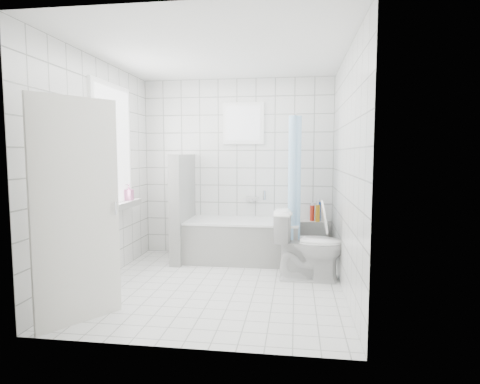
# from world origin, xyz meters

# --- Properties ---
(ground) EXTENTS (3.00, 3.00, 0.00)m
(ground) POSITION_xyz_m (0.00, 0.00, 0.00)
(ground) COLOR white
(ground) RESTS_ON ground
(ceiling) EXTENTS (3.00, 3.00, 0.00)m
(ceiling) POSITION_xyz_m (0.00, 0.00, 2.60)
(ceiling) COLOR white
(ceiling) RESTS_ON ground
(wall_back) EXTENTS (2.80, 0.02, 2.60)m
(wall_back) POSITION_xyz_m (0.00, 1.50, 1.30)
(wall_back) COLOR white
(wall_back) RESTS_ON ground
(wall_front) EXTENTS (2.80, 0.02, 2.60)m
(wall_front) POSITION_xyz_m (0.00, -1.50, 1.30)
(wall_front) COLOR white
(wall_front) RESTS_ON ground
(wall_left) EXTENTS (0.02, 3.00, 2.60)m
(wall_left) POSITION_xyz_m (-1.40, 0.00, 1.30)
(wall_left) COLOR white
(wall_left) RESTS_ON ground
(wall_right) EXTENTS (0.02, 3.00, 2.60)m
(wall_right) POSITION_xyz_m (1.40, 0.00, 1.30)
(wall_right) COLOR white
(wall_right) RESTS_ON ground
(window_left) EXTENTS (0.01, 0.90, 1.40)m
(window_left) POSITION_xyz_m (-1.35, 0.30, 1.60)
(window_left) COLOR white
(window_left) RESTS_ON wall_left
(window_back) EXTENTS (0.50, 0.01, 0.50)m
(window_back) POSITION_xyz_m (0.10, 1.46, 1.95)
(window_back) COLOR white
(window_back) RESTS_ON wall_back
(window_sill) EXTENTS (0.18, 1.02, 0.08)m
(window_sill) POSITION_xyz_m (-1.31, 0.30, 0.86)
(window_sill) COLOR white
(window_sill) RESTS_ON wall_left
(door) EXTENTS (0.47, 0.69, 2.00)m
(door) POSITION_xyz_m (-1.03, -1.15, 1.00)
(door) COLOR silver
(door) RESTS_ON ground
(bathtub) EXTENTS (1.57, 0.77, 0.58)m
(bathtub) POSITION_xyz_m (0.13, 1.12, 0.29)
(bathtub) COLOR white
(bathtub) RESTS_ON ground
(partition_wall) EXTENTS (0.15, 0.85, 1.50)m
(partition_wall) POSITION_xyz_m (-0.71, 1.07, 0.75)
(partition_wall) COLOR white
(partition_wall) RESTS_ON ground
(tiled_ledge) EXTENTS (0.40, 0.24, 0.55)m
(tiled_ledge) POSITION_xyz_m (1.13, 1.38, 0.28)
(tiled_ledge) COLOR white
(tiled_ledge) RESTS_ON ground
(toilet) EXTENTS (0.83, 0.48, 0.84)m
(toilet) POSITION_xyz_m (1.03, 0.39, 0.42)
(toilet) COLOR white
(toilet) RESTS_ON ground
(curtain_rod) EXTENTS (0.02, 0.80, 0.02)m
(curtain_rod) POSITION_xyz_m (0.86, 1.10, 2.00)
(curtain_rod) COLOR silver
(curtain_rod) RESTS_ON wall_back
(shower_curtain) EXTENTS (0.14, 0.48, 1.78)m
(shower_curtain) POSITION_xyz_m (0.86, 0.97, 1.10)
(shower_curtain) COLOR #56B1FD
(shower_curtain) RESTS_ON curtain_rod
(tub_faucet) EXTENTS (0.18, 0.06, 0.06)m
(tub_faucet) POSITION_xyz_m (0.23, 1.46, 0.85)
(tub_faucet) COLOR silver
(tub_faucet) RESTS_ON wall_back
(sill_bottles) EXTENTS (0.15, 0.78, 0.29)m
(sill_bottles) POSITION_xyz_m (-1.30, 0.15, 1.02)
(sill_bottles) COLOR #2B9DC4
(sill_bottles) RESTS_ON window_sill
(ledge_bottles) EXTENTS (0.15, 0.15, 0.27)m
(ledge_bottles) POSITION_xyz_m (1.17, 1.37, 0.67)
(ledge_bottles) COLOR red
(ledge_bottles) RESTS_ON tiled_ledge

